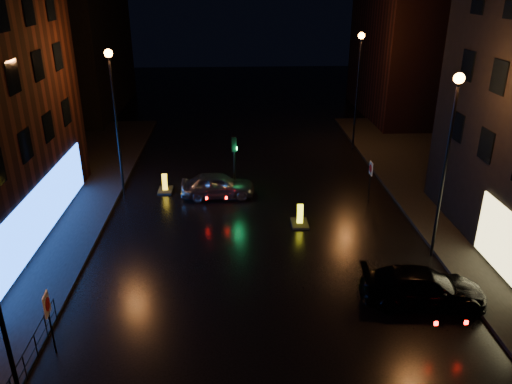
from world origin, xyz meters
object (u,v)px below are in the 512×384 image
Objects in this scene: traffic_signal at (235,184)px; silver_hatchback at (218,185)px; dark_sedan at (423,287)px; bollard_far at (165,187)px; road_sign_left at (48,309)px; road_sign_right at (371,172)px; bollard_near at (300,220)px.

traffic_signal is 1.25m from silver_hatchback.
dark_sedan is at bearing -144.59° from silver_hatchback.
road_sign_left is at bearing -98.29° from bollard_far.
road_sign_right is at bearing 3.21° from dark_sedan.
bollard_far is (-3.19, 0.96, -0.49)m from silver_hatchback.
road_sign_right is (4.36, 2.90, 1.50)m from bollard_near.
traffic_signal is at bearing -56.88° from silver_hatchback.
road_sign_left is 1.02× the size of road_sign_right.
dark_sedan reaches higher than bollard_near.
bollard_near is 1.03× the size of bollard_far.
silver_hatchback is 5.80m from bollard_near.
traffic_signal is 13.62m from dark_sedan.
road_sign_left is at bearing -135.64° from bollard_near.
silver_hatchback is 3.40× the size of bollard_far.
traffic_signal is 2.75× the size of bollard_far.
dark_sedan is at bearing 3.73° from road_sign_left.
silver_hatchback reaches higher than dark_sedan.
traffic_signal is 4.21m from bollard_far.
traffic_signal is at bearing 126.85° from bollard_near.
bollard_near is 0.55× the size of road_sign_right.
traffic_signal reaches higher than road_sign_right.
traffic_signal reaches higher than silver_hatchback.
road_sign_right is at bearing -8.83° from bollard_far.
bollard_near is at bearing -53.66° from traffic_signal.
road_sign_left reaches higher than bollard_far.
dark_sedan reaches higher than bollard_far.
silver_hatchback reaches higher than bollard_near.
road_sign_right is at bearing -97.97° from silver_hatchback.
bollard_far is at bearing 148.04° from bollard_near.
dark_sedan is (8.25, -10.83, -0.02)m from silver_hatchback.
traffic_signal is at bearing 37.94° from dark_sedan.
dark_sedan is at bearing -57.84° from traffic_signal.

